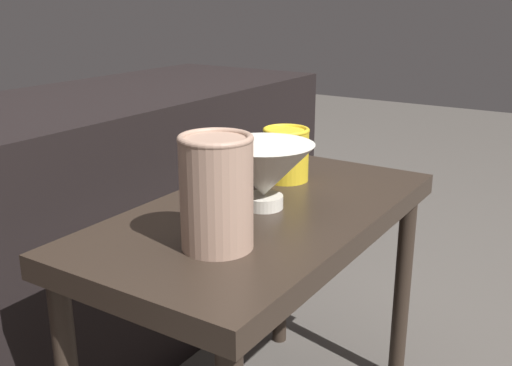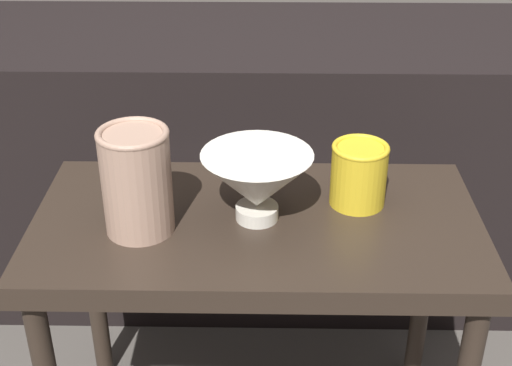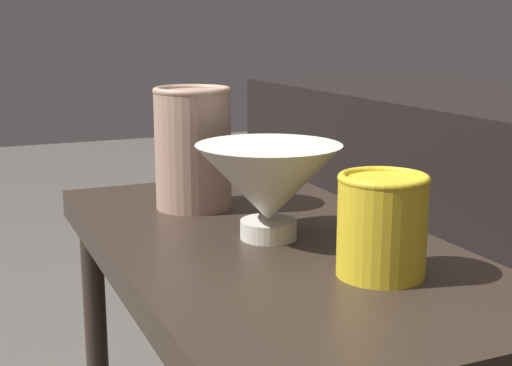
# 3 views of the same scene
# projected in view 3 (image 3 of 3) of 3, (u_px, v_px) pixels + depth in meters

# --- Properties ---
(table) EXTENTS (0.74, 0.39, 0.50)m
(table) POSITION_uv_depth(u_px,v_px,m) (268.00, 286.00, 0.90)
(table) COLOR #2D231C
(table) RESTS_ON ground_plane
(bowl) EXTENTS (0.18, 0.18, 0.12)m
(bowl) POSITION_uv_depth(u_px,v_px,m) (264.00, 184.00, 0.87)
(bowl) COLOR silver
(bowl) RESTS_ON table
(vase_textured_left) EXTENTS (0.11, 0.11, 0.17)m
(vase_textured_left) POSITION_uv_depth(u_px,v_px,m) (193.00, 146.00, 1.02)
(vase_textured_left) COLOR tan
(vase_textured_left) RESTS_ON table
(vase_colorful_right) EXTENTS (0.10, 0.10, 0.11)m
(vase_colorful_right) POSITION_uv_depth(u_px,v_px,m) (382.00, 223.00, 0.74)
(vase_colorful_right) COLOR gold
(vase_colorful_right) RESTS_ON table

